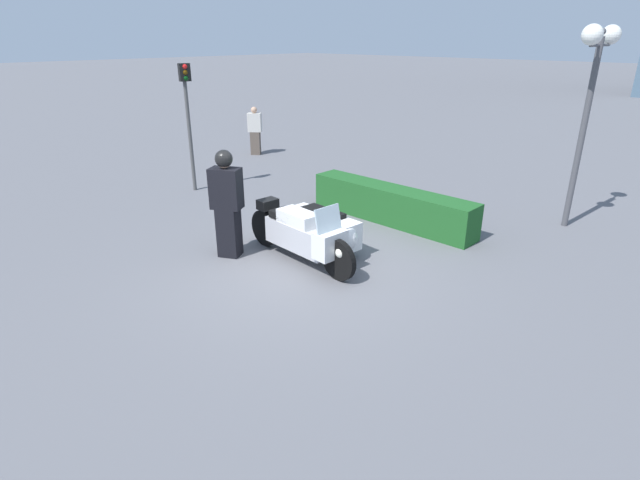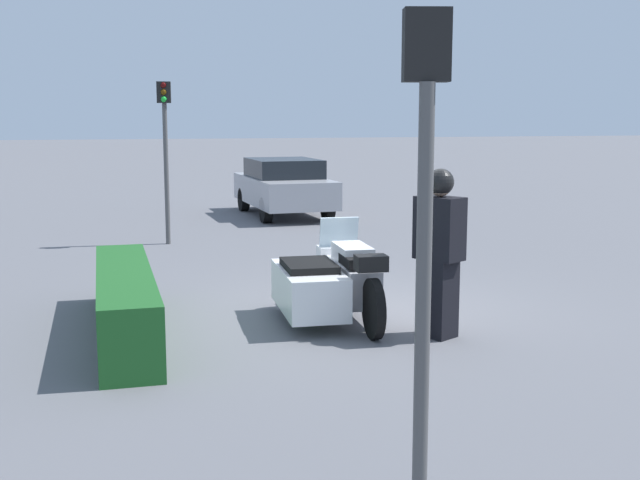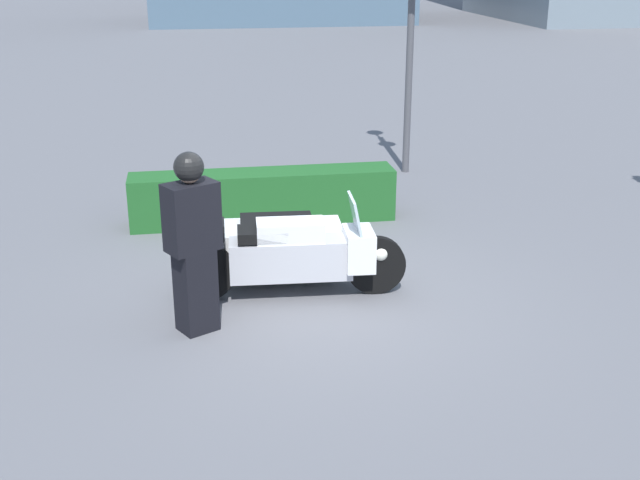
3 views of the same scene
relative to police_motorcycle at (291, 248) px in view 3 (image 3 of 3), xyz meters
name	(u,v)px [view 3 (image 3 of 3)]	position (x,y,z in m)	size (l,w,h in m)	color
ground_plane	(315,302)	(0.21, -0.53, -0.47)	(160.00, 160.00, 0.00)	slate
police_motorcycle	(291,248)	(0.00, 0.00, 0.00)	(2.63, 1.28, 1.17)	black
officer_rider	(193,239)	(-1.11, -0.99, 0.53)	(0.60, 0.52, 1.90)	black
hedge_bush_curbside	(263,197)	(-0.08, 2.40, -0.10)	(3.79, 0.61, 0.74)	#1E5623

